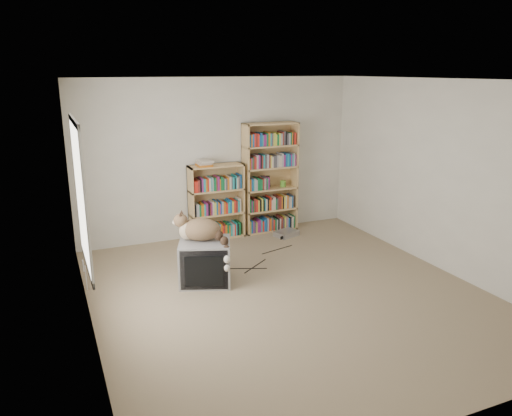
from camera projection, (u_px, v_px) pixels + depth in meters
name	position (u px, v px, depth m)	size (l,w,h in m)	color
floor	(289.00, 294.00, 6.00)	(4.50, 5.00, 0.01)	tan
wall_back	(219.00, 158.00, 7.87)	(4.50, 0.02, 2.50)	beige
wall_front	(456.00, 273.00, 3.45)	(4.50, 0.02, 2.50)	beige
wall_left	(83.00, 215.00, 4.81)	(0.02, 5.00, 2.50)	beige
wall_right	(444.00, 177.00, 6.52)	(0.02, 5.00, 2.50)	beige
ceiling	(293.00, 80.00, 5.33)	(4.50, 5.00, 0.02)	white
window	(81.00, 196.00, 4.95)	(0.02, 1.22, 1.52)	white
crt_tv	(205.00, 262.00, 6.28)	(0.78, 0.75, 0.55)	gray
cat	(204.00, 233.00, 6.17)	(0.68, 0.77, 0.61)	#3B2718
bookcase_tall	(270.00, 180.00, 8.17)	(0.90, 0.30, 1.79)	tan
bookcase_short	(216.00, 205.00, 7.90)	(0.86, 0.30, 1.18)	tan
book_stack	(205.00, 163.00, 7.61)	(0.22, 0.29, 0.09)	red
green_mug	(283.00, 183.00, 8.26)	(0.09, 0.09, 0.10)	#5CAB31
framed_print	(266.00, 181.00, 8.24)	(0.14, 0.01, 0.18)	black
dvd_player	(286.00, 233.00, 8.08)	(0.37, 0.26, 0.08)	#AFAEB3
wall_outlet	(83.00, 266.00, 6.02)	(0.01, 0.08, 0.13)	silver
floor_cables	(258.00, 258.00, 7.12)	(1.20, 0.70, 0.01)	black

